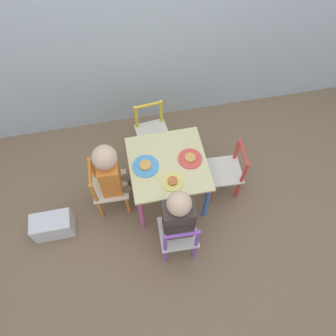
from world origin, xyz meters
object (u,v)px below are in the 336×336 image
object	(u,v)px
plate_right	(190,158)
storage_bin	(53,226)
chair_orange	(107,187)
chair_yellow	(152,132)
kids_table	(168,168)
child_left	(111,173)
chair_red	(227,171)
plate_front	(173,182)
chair_purple	(179,236)
child_front	(178,217)
plate_left	(146,166)

from	to	relation	value
plate_right	storage_bin	xyz separation A→B (m)	(-1.08, -0.15, -0.39)
chair_orange	chair_yellow	xyz separation A→B (m)	(0.42, 0.45, 0.00)
kids_table	plate_right	world-z (taller)	plate_right
kids_table	child_left	xyz separation A→B (m)	(-0.40, 0.01, 0.05)
kids_table	chair_red	world-z (taller)	chair_red
kids_table	plate_front	bearing A→B (deg)	-90.00
chair_red	chair_purple	bearing A→B (deg)	-44.42
chair_purple	chair_yellow	xyz separation A→B (m)	(-0.03, 0.93, 0.00)
chair_purple	storage_bin	distance (m)	0.97
chair_orange	storage_bin	distance (m)	0.51
plate_front	chair_purple	bearing A→B (deg)	-93.22
kids_table	plate_right	distance (m)	0.18
chair_red	storage_bin	bearing A→B (deg)	-81.67
chair_red	storage_bin	world-z (taller)	chair_red
chair_orange	child_front	world-z (taller)	child_front
chair_red	child_left	xyz separation A→B (m)	(-0.87, 0.04, 0.20)
chair_yellow	child_front	size ratio (longest dim) A/B	0.67
kids_table	plate_left	bearing A→B (deg)	180.00
chair_yellow	plate_left	xyz separation A→B (m)	(-0.12, -0.46, 0.24)
plate_left	plate_front	xyz separation A→B (m)	(0.16, -0.16, 0.00)
kids_table	chair_yellow	size ratio (longest dim) A/B	1.09
chair_red	plate_front	bearing A→B (deg)	-70.62
child_front	storage_bin	bearing A→B (deg)	-13.67
kids_table	plate_left	xyz separation A→B (m)	(-0.16, 0.00, 0.09)
chair_orange	plate_front	distance (m)	0.55
chair_purple	chair_red	distance (m)	0.65
storage_bin	chair_orange	bearing A→B (deg)	19.65
plate_front	plate_right	xyz separation A→B (m)	(0.16, 0.16, 0.00)
child_left	plate_right	distance (m)	0.57
chair_purple	storage_bin	size ratio (longest dim) A/B	1.72
chair_red	child_front	distance (m)	0.64
chair_yellow	plate_right	distance (m)	0.56
child_front	plate_right	distance (m)	0.44
chair_orange	plate_left	distance (m)	0.39
storage_bin	child_left	bearing A→B (deg)	17.33
chair_orange	plate_left	xyz separation A→B (m)	(0.30, -0.01, 0.24)
chair_red	chair_yellow	xyz separation A→B (m)	(-0.51, 0.49, 0.00)
plate_left	child_front	bearing A→B (deg)	-70.19
plate_front	plate_right	bearing A→B (deg)	45.00
kids_table	child_left	size ratio (longest dim) A/B	0.75
chair_purple	child_left	world-z (taller)	child_left
kids_table	storage_bin	size ratio (longest dim) A/B	1.86
chair_orange	child_front	xyz separation A→B (m)	(0.45, -0.42, 0.20)
plate_right	chair_red	bearing A→B (deg)	-5.00
chair_purple	chair_yellow	size ratio (longest dim) A/B	1.00
chair_orange	chair_red	xyz separation A→B (m)	(0.93, -0.04, 0.00)
child_front	plate_front	xyz separation A→B (m)	(0.01, 0.24, 0.04)
child_left	plate_front	world-z (taller)	child_left
chair_purple	kids_table	bearing A→B (deg)	-90.00
chair_red	child_left	size ratio (longest dim) A/B	0.69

